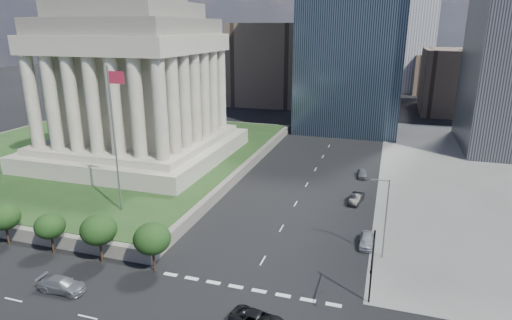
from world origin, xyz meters
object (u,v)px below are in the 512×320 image
at_px(street_lamp_north, 385,214).
at_px(parked_sedan_far, 362,173).
at_px(flagpole, 115,133).
at_px(parked_sedan_near, 367,240).
at_px(war_memorial, 132,56).
at_px(parked_sedan_mid, 356,199).
at_px(suv_grey, 62,285).
at_px(pickup_truck, 258,320).
at_px(traffic_signal_ne, 372,265).

relative_size(street_lamp_north, parked_sedan_far, 2.39).
xyz_separation_m(flagpole, parked_sedan_near, (33.33, 3.49, -12.34)).
xyz_separation_m(war_memorial, parked_sedan_far, (43.00, 6.02, -20.69)).
distance_m(parked_sedan_mid, parked_sedan_far, 12.84).
relative_size(suv_grey, parked_sedan_near, 1.15).
xyz_separation_m(suv_grey, parked_sedan_mid, (27.28, 33.41, -0.00)).
relative_size(war_memorial, street_lamp_north, 3.90).
bearing_deg(suv_grey, street_lamp_north, -63.86).
height_order(flagpole, parked_sedan_mid, flagpole).
bearing_deg(parked_sedan_near, parked_sedan_mid, 99.61).
relative_size(war_memorial, pickup_truck, 7.26).
distance_m(war_memorial, parked_sedan_mid, 48.19).
bearing_deg(parked_sedan_near, flagpole, -174.76).
height_order(flagpole, parked_sedan_far, flagpole).
bearing_deg(parked_sedan_near, pickup_truck, -114.90).
bearing_deg(war_memorial, traffic_signal_ne, -36.42).
bearing_deg(suv_grey, parked_sedan_far, -32.99).
height_order(war_memorial, flagpole, war_memorial).
distance_m(suv_grey, parked_sedan_far, 53.69).
xyz_separation_m(street_lamp_north, parked_sedan_near, (-1.83, 2.49, -4.89)).
relative_size(flagpole, pickup_truck, 3.73).
xyz_separation_m(pickup_truck, suv_grey, (-21.28, -0.77, 0.01)).
bearing_deg(pickup_truck, suv_grey, 101.18).
relative_size(traffic_signal_ne, pickup_truck, 1.49).
xyz_separation_m(street_lamp_north, suv_grey, (-31.61, -17.23, -4.91)).
distance_m(flagpole, traffic_signal_ne, 36.69).
height_order(traffic_signal_ne, street_lamp_north, street_lamp_north).
distance_m(war_memorial, flagpole, 28.16).
bearing_deg(suv_grey, traffic_signal_ne, -81.56).
relative_size(traffic_signal_ne, suv_grey, 1.54).
height_order(pickup_truck, parked_sedan_far, pickup_truck).
bearing_deg(parked_sedan_mid, pickup_truck, -90.51).
relative_size(parked_sedan_near, parked_sedan_mid, 0.99).
bearing_deg(parked_sedan_far, suv_grey, -127.04).
bearing_deg(parked_sedan_far, parked_sedan_near, -91.12).
relative_size(flagpole, parked_sedan_mid, 4.38).
xyz_separation_m(flagpole, parked_sedan_mid, (30.83, 17.18, -12.36)).
bearing_deg(pickup_truck, parked_sedan_mid, -1.30).
distance_m(flagpole, pickup_truck, 31.76).
bearing_deg(parked_sedan_far, street_lamp_north, -88.02).
bearing_deg(parked_sedan_near, parked_sedan_far, 94.65).
bearing_deg(war_memorial, street_lamp_north, -25.92).
bearing_deg(war_memorial, pickup_truck, -46.84).
distance_m(flagpole, parked_sedan_near, 35.71).
bearing_deg(parked_sedan_near, suv_grey, -147.23).
distance_m(pickup_truck, parked_sedan_far, 45.87).
height_order(street_lamp_north, parked_sedan_far, street_lamp_north).
bearing_deg(traffic_signal_ne, parked_sedan_far, 94.96).
relative_size(war_memorial, parked_sedan_near, 8.63).
height_order(pickup_truck, parked_sedan_mid, parked_sedan_mid).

